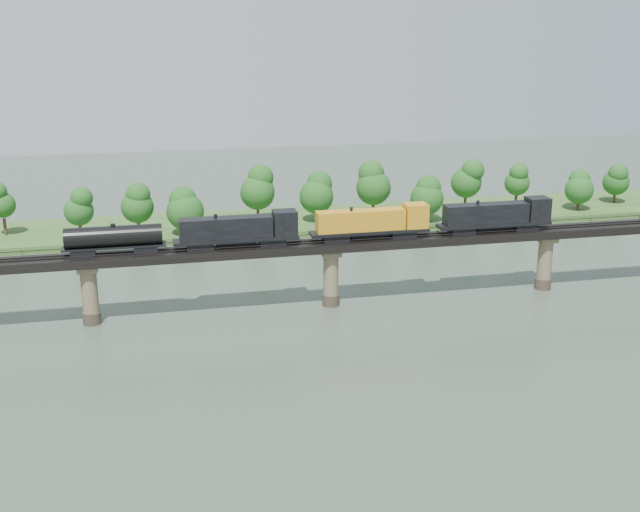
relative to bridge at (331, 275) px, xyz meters
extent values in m
plane|color=#364537|center=(0.00, -30.00, -5.46)|extent=(400.00, 400.00, 0.00)
cube|color=#305421|center=(0.00, 55.00, -4.66)|extent=(300.00, 24.00, 1.60)
cylinder|color=#473A2D|center=(-40.00, 0.00, -4.46)|extent=(3.00, 3.00, 2.00)
cylinder|color=#7F7053|center=(-40.00, 0.00, 0.04)|extent=(2.60, 2.60, 9.00)
cube|color=#7F7053|center=(-40.00, 0.00, 4.04)|extent=(3.20, 3.20, 1.00)
cylinder|color=#473A2D|center=(0.00, 0.00, -4.46)|extent=(3.00, 3.00, 2.00)
cylinder|color=#7F7053|center=(0.00, 0.00, 0.04)|extent=(2.60, 2.60, 9.00)
cube|color=#7F7053|center=(0.00, 0.00, 4.04)|extent=(3.20, 3.20, 1.00)
cylinder|color=#473A2D|center=(40.00, 0.00, -4.46)|extent=(3.00, 3.00, 2.00)
cylinder|color=#7F7053|center=(40.00, 0.00, 0.04)|extent=(2.60, 2.60, 9.00)
cube|color=#7F7053|center=(40.00, 0.00, 4.04)|extent=(3.20, 3.20, 1.00)
cube|color=black|center=(0.00, 0.00, 5.29)|extent=(220.00, 5.00, 1.50)
cube|color=black|center=(0.00, -0.75, 6.12)|extent=(220.00, 0.12, 0.16)
cube|color=black|center=(0.00, 0.75, 6.12)|extent=(220.00, 0.12, 0.16)
cube|color=black|center=(0.00, -2.40, 6.74)|extent=(220.00, 0.10, 0.10)
cube|color=black|center=(0.00, 2.40, 6.74)|extent=(220.00, 0.10, 0.10)
cube|color=black|center=(0.00, -2.40, 6.39)|extent=(0.08, 0.08, 0.70)
cube|color=black|center=(0.00, 2.40, 6.39)|extent=(0.08, 0.08, 0.70)
cylinder|color=#382619|center=(-60.94, 54.18, -2.00)|extent=(0.70, 0.70, 3.71)
sphere|color=#164915|center=(-60.94, 54.18, 2.95)|extent=(5.67, 5.67, 5.67)
sphere|color=#164915|center=(-60.94, 54.18, 6.04)|extent=(4.25, 4.25, 4.25)
cylinder|color=#382619|center=(-44.43, 46.31, -2.10)|extent=(0.70, 0.70, 3.51)
sphere|color=#164915|center=(-44.43, 46.31, 2.57)|extent=(6.31, 6.31, 6.31)
sphere|color=#164915|center=(-44.43, 46.31, 5.50)|extent=(4.73, 4.73, 4.73)
cylinder|color=#382619|center=(-32.24, 48.84, -2.19)|extent=(0.70, 0.70, 3.34)
sphere|color=#164915|center=(-32.24, 48.84, 2.27)|extent=(7.18, 7.18, 7.18)
sphere|color=#164915|center=(-32.24, 48.84, 5.06)|extent=(5.39, 5.39, 5.39)
cylinder|color=#382619|center=(-22.01, 46.15, -2.45)|extent=(0.70, 0.70, 2.83)
sphere|color=#164915|center=(-22.01, 46.15, 1.32)|extent=(8.26, 8.26, 8.26)
sphere|color=#164915|center=(-22.01, 46.15, 3.68)|extent=(6.19, 6.19, 6.19)
cylinder|color=#382619|center=(-5.04, 52.68, -1.88)|extent=(0.70, 0.70, 3.96)
sphere|color=#164915|center=(-5.04, 52.68, 3.41)|extent=(8.07, 8.07, 8.07)
sphere|color=#164915|center=(-5.04, 52.68, 6.71)|extent=(6.05, 6.05, 6.05)
cylinder|color=#382619|center=(8.52, 51.14, -2.23)|extent=(0.70, 0.70, 3.27)
sphere|color=#164915|center=(8.52, 51.14, 2.13)|extent=(8.03, 8.03, 8.03)
sphere|color=#164915|center=(8.52, 51.14, 4.85)|extent=(6.02, 6.02, 6.02)
cylinder|color=#382619|center=(22.65, 52.31, -1.90)|extent=(0.70, 0.70, 3.92)
sphere|color=#164915|center=(22.65, 52.31, 3.33)|extent=(8.29, 8.29, 8.29)
sphere|color=#164915|center=(22.65, 52.31, 6.60)|extent=(6.21, 6.21, 6.21)
cylinder|color=#382619|center=(33.59, 45.35, -2.35)|extent=(0.70, 0.70, 3.02)
sphere|color=#164915|center=(33.59, 45.35, 1.69)|extent=(7.74, 7.74, 7.74)
sphere|color=#164915|center=(33.59, 45.35, 4.21)|extent=(5.80, 5.80, 5.80)
cylinder|color=#382619|center=(46.81, 54.03, -1.96)|extent=(0.70, 0.70, 3.80)
sphere|color=#164915|center=(46.81, 54.03, 3.10)|extent=(7.47, 7.47, 7.47)
sphere|color=#164915|center=(46.81, 54.03, 6.27)|extent=(5.60, 5.60, 5.60)
cylinder|color=#382619|center=(60.48, 54.26, -2.17)|extent=(0.70, 0.70, 3.38)
sphere|color=#164915|center=(60.48, 54.26, 2.34)|extent=(6.23, 6.23, 6.23)
sphere|color=#164915|center=(60.48, 54.26, 5.16)|extent=(4.67, 4.67, 4.67)
cylinder|color=#382619|center=(74.35, 48.39, -2.47)|extent=(0.70, 0.70, 2.77)
sphere|color=#164915|center=(74.35, 48.39, 1.22)|extent=(7.04, 7.04, 7.04)
sphere|color=#164915|center=(74.35, 48.39, 3.54)|extent=(5.28, 5.28, 5.28)
cylinder|color=#382619|center=(87.62, 53.57, -2.39)|extent=(0.70, 0.70, 2.94)
sphere|color=#164915|center=(87.62, 53.57, 1.54)|extent=(6.73, 6.73, 6.73)
sphere|color=#164915|center=(87.62, 53.57, 3.99)|extent=(5.05, 5.05, 5.05)
cube|color=black|center=(35.52, 0.00, 6.64)|extent=(4.34, 2.61, 1.19)
cube|color=black|center=(23.58, 0.00, 6.64)|extent=(4.34, 2.61, 1.19)
cube|color=black|center=(29.55, 0.00, 7.40)|extent=(20.63, 3.26, 0.54)
cube|color=black|center=(27.92, 0.00, 9.41)|extent=(15.20, 2.93, 3.47)
cube|color=black|center=(37.69, 0.00, 9.73)|extent=(3.91, 3.26, 4.13)
cylinder|color=black|center=(29.55, 0.00, 6.80)|extent=(6.51, 1.52, 1.52)
cube|color=black|center=(12.72, 0.00, 6.64)|extent=(4.34, 2.61, 1.19)
cube|color=black|center=(0.78, 0.00, 6.64)|extent=(4.34, 2.61, 1.19)
cube|color=black|center=(6.75, 0.00, 7.40)|extent=(20.63, 3.26, 0.54)
cube|color=orange|center=(5.12, 0.00, 9.41)|extent=(15.20, 2.93, 3.47)
cube|color=orange|center=(14.89, 0.00, 9.73)|extent=(3.91, 3.26, 4.13)
cylinder|color=black|center=(6.75, 0.00, 6.80)|extent=(6.51, 1.52, 1.52)
cube|color=black|center=(-10.08, 0.00, 6.64)|extent=(4.34, 2.61, 1.19)
cube|color=black|center=(-22.02, 0.00, 6.64)|extent=(4.34, 2.61, 1.19)
cube|color=black|center=(-16.05, 0.00, 7.40)|extent=(20.63, 3.26, 0.54)
cube|color=black|center=(-17.68, 0.00, 9.41)|extent=(15.20, 2.93, 3.47)
cube|color=black|center=(-7.91, 0.00, 9.73)|extent=(3.91, 3.26, 4.13)
cylinder|color=black|center=(-16.05, 0.00, 6.80)|extent=(6.51, 1.52, 1.52)
cube|color=black|center=(-30.70, 0.00, 6.64)|extent=(3.80, 2.39, 1.19)
cube|color=black|center=(-40.48, 0.00, 6.64)|extent=(3.80, 2.39, 1.19)
cube|color=black|center=(-35.59, 0.00, 7.34)|extent=(16.28, 2.61, 0.33)
cylinder|color=black|center=(-35.59, 0.00, 9.08)|extent=(15.20, 3.26, 3.26)
cylinder|color=black|center=(-35.59, 0.00, 10.82)|extent=(0.76, 0.76, 0.54)
camera|label=1|loc=(-29.96, -127.05, 43.19)|focal=45.00mm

